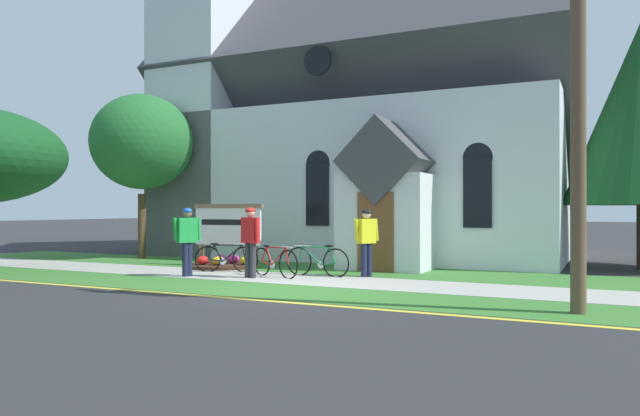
# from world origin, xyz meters

# --- Properties ---
(ground) EXTENTS (140.00, 140.00, 0.00)m
(ground) POSITION_xyz_m (0.00, 4.00, 0.00)
(ground) COLOR #2B2B2D
(sidewalk_slab) EXTENTS (32.00, 2.02, 0.01)m
(sidewalk_slab) POSITION_xyz_m (-1.91, 1.70, 0.01)
(sidewalk_slab) COLOR #A8A59E
(sidewalk_slab) RESTS_ON ground
(grass_verge) EXTENTS (32.00, 2.02, 0.01)m
(grass_verge) POSITION_xyz_m (-1.91, -0.31, 0.00)
(grass_verge) COLOR #38722D
(grass_verge) RESTS_ON ground
(church_lawn) EXTENTS (24.00, 2.91, 0.01)m
(church_lawn) POSITION_xyz_m (-1.91, 4.17, 0.00)
(church_lawn) COLOR #38722D
(church_lawn) RESTS_ON ground
(curb_paint_stripe) EXTENTS (28.00, 0.16, 0.01)m
(curb_paint_stripe) POSITION_xyz_m (-1.91, -1.47, 0.00)
(curb_paint_stripe) COLOR yellow
(curb_paint_stripe) RESTS_ON ground
(church_building) EXTENTS (14.23, 12.23, 13.81)m
(church_building) POSITION_xyz_m (-2.28, 10.51, 4.85)
(church_building) COLOR silver
(church_building) RESTS_ON ground
(church_sign) EXTENTS (2.32, 0.15, 1.80)m
(church_sign) POSITION_xyz_m (-3.80, 3.56, 1.17)
(church_sign) COLOR #7F6047
(church_sign) RESTS_ON ground
(flower_bed) EXTENTS (2.04, 2.04, 0.34)m
(flower_bed) POSITION_xyz_m (-3.77, 3.26, 0.10)
(flower_bed) COLOR #382319
(flower_bed) RESTS_ON ground
(bicycle_red) EXTENTS (1.61, 0.62, 0.78)m
(bicycle_red) POSITION_xyz_m (-2.96, 2.27, 0.36)
(bicycle_red) COLOR black
(bicycle_red) RESTS_ON ground
(bicycle_green) EXTENTS (1.76, 0.14, 0.80)m
(bicycle_green) POSITION_xyz_m (-0.39, 2.46, 0.37)
(bicycle_green) COLOR black
(bicycle_green) RESTS_ON ground
(bicycle_orange) EXTENTS (1.66, 0.72, 0.78)m
(bicycle_orange) POSITION_xyz_m (-1.27, 1.89, 0.37)
(bicycle_orange) COLOR black
(bicycle_orange) RESTS_ON ground
(cyclist_in_orange_jersey) EXTENTS (0.42, 0.65, 1.65)m
(cyclist_in_orange_jersey) POSITION_xyz_m (0.76, 2.83, 0.97)
(cyclist_in_orange_jersey) COLOR #191E38
(cyclist_in_orange_jersey) RESTS_ON ground
(cyclist_in_red_jersey) EXTENTS (0.44, 0.59, 1.68)m
(cyclist_in_red_jersey) POSITION_xyz_m (-3.21, 0.99, 0.99)
(cyclist_in_red_jersey) COLOR #191E38
(cyclist_in_red_jersey) RESTS_ON ground
(cyclist_in_green_jersey) EXTENTS (0.61, 0.37, 1.70)m
(cyclist_in_green_jersey) POSITION_xyz_m (-1.67, 1.42, 1.00)
(cyclist_in_green_jersey) COLOR #2D2D33
(cyclist_in_green_jersey) RESTS_ON ground
(yard_deciduous_tree) EXTENTS (3.37, 3.37, 5.49)m
(yard_deciduous_tree) POSITION_xyz_m (-7.98, 4.64, 3.89)
(yard_deciduous_tree) COLOR #4C3823
(yard_deciduous_tree) RESTS_ON ground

